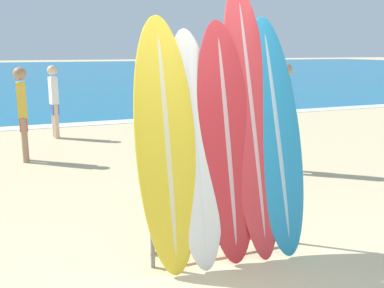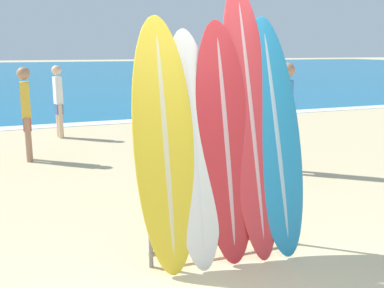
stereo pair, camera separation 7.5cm
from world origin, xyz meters
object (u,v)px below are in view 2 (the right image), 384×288
Objects in this scene: surfboard_slot_1 at (194,149)px; surfboard_slot_2 at (225,142)px; surfboard_slot_3 at (250,119)px; person_far_left at (26,110)px; surfboard_slot_4 at (275,134)px; surfboard_rack at (224,206)px; person_mid_beach at (58,99)px; person_near_water at (286,113)px; surfboard_slot_0 at (165,145)px.

surfboard_slot_1 is 0.31m from surfboard_slot_2.
person_far_left is (-1.86, 4.44, -0.38)m from surfboard_slot_3.
surfboard_slot_1 is 0.83m from surfboard_slot_4.
surfboard_slot_4 is (0.83, 0.01, 0.07)m from surfboard_slot_1.
surfboard_slot_4 is (0.24, -0.04, -0.15)m from surfboard_slot_3.
surfboard_rack is 4.79m from person_far_left.
person_mid_beach is at bearing 161.90° from person_far_left.
person_mid_beach is 2.07m from person_far_left.
person_mid_beach is (-0.58, 6.44, -0.19)m from surfboard_slot_1.
surfboard_slot_3 is at bearing 14.03° from surfboard_rack.
surfboard_rack is 0.67× the size of surfboard_slot_2.
surfboard_slot_1 is 0.63m from surfboard_slot_3.
surfboard_slot_3 is 1.48× the size of person_near_water.
surfboard_slot_3 is at bearing 170.15° from surfboard_slot_4.
surfboard_slot_4 is 1.42× the size of person_mid_beach.
surfboard_slot_0 is 0.57m from surfboard_slot_2.
surfboard_slot_2 is 4.77m from person_far_left.
surfboard_slot_1 is 4.67m from person_far_left.
person_mid_beach is (-0.87, 6.46, 0.38)m from surfboard_rack.
surfboard_slot_0 is at bearing 14.19° from person_far_left.
surfboard_slot_3 is at bearing 4.29° from surfboard_slot_0.
surfboard_slot_4 is at bearing 26.74° from person_far_left.
surfboard_slot_2 is 0.52m from surfboard_slot_4.
surfboard_slot_3 reaches higher than surfboard_slot_4.
surfboard_slot_4 reaches higher than surfboard_slot_2.
person_near_water is 5.13m from person_mid_beach.
surfboard_slot_1 is at bearing -174.57° from surfboard_slot_3.
surfboard_slot_3 reaches higher than person_near_water.
surfboard_slot_3 is at bearing -0.85° from person_mid_beach.
person_far_left is at bearing -30.87° from person_mid_beach.
person_mid_beach is (-1.17, 6.38, -0.41)m from surfboard_slot_3.
person_far_left reaches higher than person_mid_beach.
surfboard_slot_2 is 0.34m from surfboard_slot_3.
surfboard_slot_0 is 1.40× the size of person_mid_beach.
person_near_water is (2.42, 2.28, -0.11)m from surfboard_slot_1.
surfboard_slot_0 reaches higher than surfboard_slot_1.
surfboard_slot_4 reaches higher than surfboard_rack.
person_far_left is (-1.01, 4.50, -0.22)m from surfboard_slot_0.
surfboard_slot_0 is 1.05× the size of surfboard_slot_1.
surfboard_slot_3 is (0.29, 0.07, 0.78)m from surfboard_rack.
surfboard_slot_1 is at bearing 176.47° from surfboard_rack.
person_mid_beach is (-0.89, 6.44, -0.23)m from surfboard_slot_2.
person_far_left is (-1.28, 4.49, -0.17)m from surfboard_slot_1.
surfboard_slot_2 is 0.86× the size of surfboard_slot_3.
person_far_left is (-3.70, 2.21, -0.05)m from person_near_water.
surfboard_slot_0 is 1.29× the size of person_near_water.
surfboard_slot_1 is at bearing -1.23° from person_near_water.
surfboard_slot_4 reaches higher than person_mid_beach.
surfboard_slot_2 is 1.35× the size of person_far_left.
surfboard_slot_1 is 0.94× the size of surfboard_slot_4.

